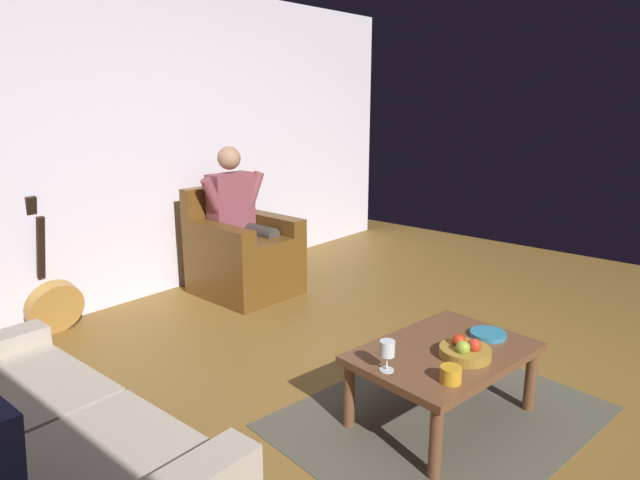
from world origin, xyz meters
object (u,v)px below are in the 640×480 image
guitar (54,303)px  decorative_dish (488,334)px  wine_glass_near (387,351)px  candle_jar (451,375)px  coffee_table (444,359)px  armchair (242,255)px  fruit_bowl (465,351)px  person_seated (240,216)px

guitar → decorative_dish: size_ratio=5.08×
wine_glass_near → candle_jar: size_ratio=1.53×
coffee_table → guitar: bearing=-72.9°
armchair → decorative_dish: size_ratio=4.69×
guitar → wine_glass_near: guitar is taller
decorative_dish → candle_jar: candle_jar is taller
armchair → guitar: guitar is taller
armchair → wine_glass_near: bearing=66.5°
armchair → candle_jar: armchair is taller
wine_glass_near → decorative_dish: size_ratio=0.78×
coffee_table → decorative_dish: bearing=161.5°
armchair → fruit_bowl: (0.66, 2.39, 0.10)m
decorative_dish → candle_jar: 0.59m
wine_glass_near → fruit_bowl: 0.43m
armchair → fruit_bowl: bearing=76.4°
fruit_bowl → decorative_dish: fruit_bowl is taller
decorative_dish → wine_glass_near: bearing=-16.5°
coffee_table → wine_glass_near: wine_glass_near is taller
person_seated → coffee_table: bearing=76.0°
person_seated → guitar: size_ratio=1.27×
armchair → wine_glass_near: 2.40m
person_seated → guitar: (1.46, -0.35, -0.45)m
person_seated → decorative_dish: size_ratio=6.47×
fruit_bowl → coffee_table: bearing=-96.1°
decorative_dish → armchair: bearing=-98.3°
guitar → wine_glass_near: bearing=99.7°
guitar → fruit_bowl: bearing=106.2°
coffee_table → candle_jar: candle_jar is taller
armchair → coffee_table: bearing=75.9°
decorative_dish → candle_jar: bearing=7.9°
candle_jar → person_seated: bearing=-110.7°
armchair → guitar: size_ratio=0.92×
fruit_bowl → decorative_dish: bearing=-176.9°
guitar → candle_jar: guitar is taller
decorative_dish → person_seated: bearing=-98.3°
armchair → coffee_table: (0.65, 2.27, 0.01)m
coffee_table → decorative_dish: decorative_dish is taller
guitar → candle_jar: 2.88m
guitar → coffee_table: bearing=107.1°
wine_glass_near → candle_jar: 0.31m
guitar → decorative_dish: (-1.11, 2.74, 0.18)m
wine_glass_near → decorative_dish: (-0.68, 0.20, -0.09)m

